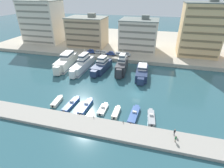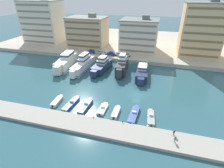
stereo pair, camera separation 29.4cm
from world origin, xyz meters
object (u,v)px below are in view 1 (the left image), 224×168
Objects in this scene: yacht_charcoal_center_left at (122,66)px; car_blue_center_left at (111,53)px; motorboat_blue_center_right at (134,114)px; pedestrian_mid_deck at (175,132)px; motorboat_cream_center at (116,112)px; motorboat_white_center_left at (103,109)px; yacht_white_left at (83,64)px; yacht_navy_mid_left at (101,66)px; motorboat_grey_mid_right at (151,117)px; car_blue_far_left at (91,51)px; yacht_navy_center at (142,72)px; car_silver_left at (98,52)px; motorboat_cream_far_left at (57,101)px; yacht_ivory_far_left at (66,61)px; motorboat_blue_mid_left at (86,106)px; car_silver_center_right at (127,54)px; motorboat_blue_left at (71,104)px; car_silver_center at (118,54)px; pedestrian_near_edge at (176,138)px; car_white_mid_left at (104,52)px.

car_blue_center_left is at bearing 120.37° from yacht_charcoal_center_left.
pedestrian_mid_deck is (10.06, -5.52, 1.28)m from motorboat_blue_center_right.
motorboat_cream_center is 4.92m from motorboat_blue_center_right.
yacht_white_left is at bearing 123.54° from motorboat_white_center_left.
yacht_navy_mid_left reaches higher than motorboat_grey_mid_right.
car_blue_far_left reaches higher than motorboat_grey_mid_right.
yacht_navy_mid_left is 1.93× the size of motorboat_blue_center_right.
yacht_navy_center is 30.09m from car_silver_left.
motorboat_white_center_left is 1.46× the size of car_silver_left.
motorboat_grey_mid_right is (28.04, -0.18, -0.08)m from motorboat_cream_far_left.
yacht_ivory_far_left is 22.34m from car_blue_center_left.
yacht_ivory_far_left is at bearing 145.22° from motorboat_grey_mid_right.
car_silver_left reaches higher than motorboat_cream_far_left.
car_silver_center_right is at bearing 84.77° from motorboat_blue_mid_left.
motorboat_blue_left reaches higher than motorboat_cream_center.
yacht_ivory_far_left is 33.54m from yacht_navy_center.
yacht_charcoal_center_left is 9.17× the size of pedestrian_mid_deck.
yacht_white_left reaches higher than car_blue_center_left.
yacht_white_left is at bearing -170.81° from yacht_navy_mid_left.
yacht_navy_mid_left is at bearing -102.49° from car_silver_center.
yacht_charcoal_center_left reaches higher than motorboat_blue_left.
motorboat_blue_center_right is 5.15× the size of pedestrian_mid_deck.
car_blue_far_left and car_silver_center_right have the same top height.
yacht_navy_center is 34.83m from pedestrian_near_edge.
motorboat_blue_mid_left is 2.04× the size of car_blue_far_left.
motorboat_blue_mid_left is at bearing -89.48° from car_silver_center.
motorboat_blue_left is 42.72m from car_white_mid_left.
motorboat_blue_center_right is 46.06m from car_blue_center_left.
motorboat_blue_center_right is at bearing -71.24° from yacht_charcoal_center_left.
pedestrian_near_edge is (10.17, -7.53, 1.26)m from motorboat_blue_center_right.
yacht_white_left reaches higher than motorboat_blue_mid_left.
motorboat_white_center_left is 44.39m from car_white_mid_left.
pedestrian_near_edge is at bearing -42.77° from yacht_white_left.
yacht_navy_center is at bearing 72.00° from motorboat_white_center_left.
motorboat_cream_far_left is 42.95m from car_silver_left.
yacht_white_left is 28.27m from motorboat_blue_mid_left.
motorboat_blue_center_right is at bearing -66.95° from car_blue_center_left.
car_blue_center_left is at bearing -3.36° from car_blue_far_left.
yacht_white_left reaches higher than yacht_navy_mid_left.
yacht_charcoal_center_left reaches higher than car_silver_center_right.
yacht_white_left reaches higher than motorboat_cream_far_left.
yacht_navy_center reaches higher than car_blue_center_left.
car_white_mid_left is 2.50× the size of pedestrian_mid_deck.
yacht_charcoal_center_left is (8.61, 0.56, 0.71)m from yacht_navy_mid_left.
yacht_navy_center is 4.00× the size of car_silver_center.
motorboat_grey_mid_right reaches higher than motorboat_blue_center_right.
motorboat_blue_center_right is at bearing -0.58° from motorboat_cream_far_left.
car_blue_far_left is 3.57m from car_silver_left.
motorboat_cream_far_left is at bearing 170.27° from pedestrian_mid_deck.
car_blue_center_left is 1.00× the size of car_silver_center_right.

